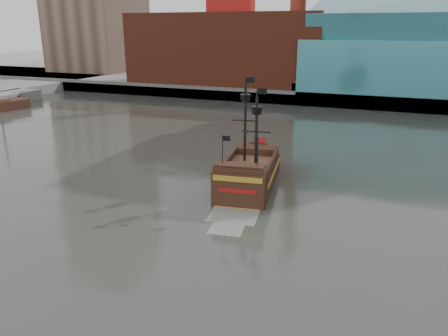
% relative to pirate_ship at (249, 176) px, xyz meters
% --- Properties ---
extents(ground, '(400.00, 400.00, 0.00)m').
position_rel_pirate_ship_xyz_m(ground, '(-1.00, -16.92, -0.96)').
color(ground, '#2B2D28').
rests_on(ground, ground).
extents(promenade_far, '(220.00, 60.00, 2.00)m').
position_rel_pirate_ship_xyz_m(promenade_far, '(-1.00, 75.08, 0.04)').
color(promenade_far, slate).
rests_on(promenade_far, ground).
extents(seawall, '(220.00, 1.00, 2.60)m').
position_rel_pirate_ship_xyz_m(seawall, '(-1.00, 45.58, 0.34)').
color(seawall, '#4C4C49').
rests_on(seawall, ground).
extents(pirate_ship, '(6.25, 14.62, 10.60)m').
position_rel_pirate_ship_xyz_m(pirate_ship, '(0.00, 0.00, 0.00)').
color(pirate_ship, black).
rests_on(pirate_ship, ground).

